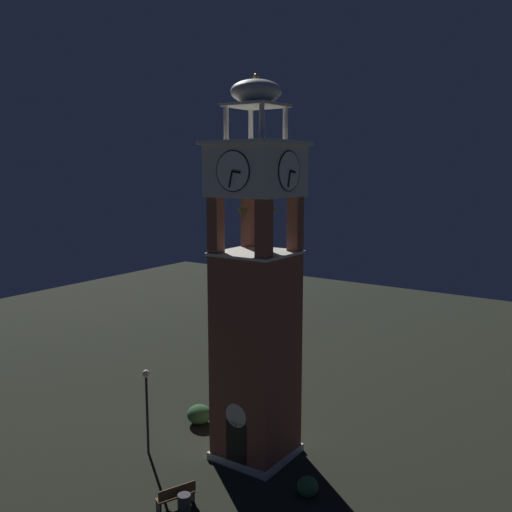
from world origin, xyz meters
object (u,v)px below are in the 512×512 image
Objects in this scene: clock_tower at (256,307)px; lamp_post at (147,396)px; park_bench at (176,495)px; trash_bin at (184,504)px.

clock_tower is 6.70m from lamp_post.
clock_tower is at bearing 32.35° from lamp_post.
clock_tower reaches higher than lamp_post.
park_bench is at bearing -31.27° from lamp_post.
clock_tower is 10.53× the size of park_bench.
lamp_post reaches higher than trash_bin.
lamp_post is at bearing -147.65° from clock_tower.
park_bench is at bearing -93.39° from clock_tower.
clock_tower is at bearing 92.89° from trash_bin.
lamp_post is 5.80m from trash_bin.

